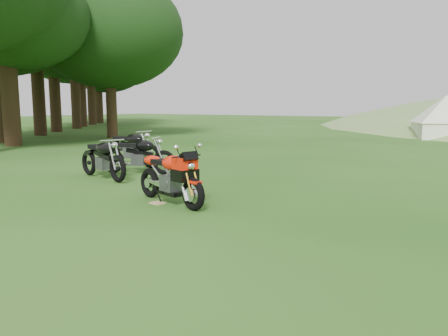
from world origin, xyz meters
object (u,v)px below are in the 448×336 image
Objects in this scene: vintage_moto_c at (138,154)px; tent_left at (446,116)px; sport_motorcycle at (170,173)px; plywood_board at (157,203)px; vintage_moto_b at (130,147)px; vintage_moto_a at (102,157)px.

tent_left is (4.87, 17.38, 0.69)m from vintage_moto_c.
sport_motorcycle reaches higher than vintage_moto_c.
vintage_moto_b reaches higher than plywood_board.
plywood_board is 0.09× the size of tent_left.
vintage_moto_b is 1.42m from vintage_moto_c.
vintage_moto_b is 0.76× the size of tent_left.
tent_left is at bearing 83.74° from plywood_board.
sport_motorcycle is at bearing -58.95° from vintage_moto_c.
vintage_moto_b is (-3.85, 3.12, 0.54)m from plywood_board.
vintage_moto_c is at bearing 95.05° from vintage_moto_a.
sport_motorcycle is 0.96× the size of vintage_moto_c.
vintage_moto_a is 1.02× the size of vintage_moto_c.
vintage_moto_a is 0.94× the size of vintage_moto_b.
sport_motorcycle reaches higher than vintage_moto_a.
vintage_moto_b is 17.60m from tent_left.
sport_motorcycle is 0.67× the size of tent_left.
plywood_board is 0.13× the size of vintage_moto_a.
vintage_moto_a is 0.71× the size of tent_left.
vintage_moto_a is (-2.86, 1.25, 0.51)m from plywood_board.
vintage_moto_a is 19.08m from tent_left.
sport_motorcycle is at bearing 37.12° from plywood_board.
plywood_board is 0.13× the size of vintage_moto_c.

